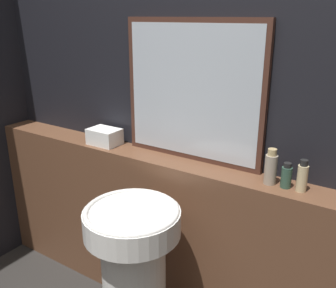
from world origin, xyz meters
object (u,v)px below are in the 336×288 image
object	(u,v)px
mirror	(192,92)
conditioner_bottle	(286,176)
towel_stack	(105,137)
pedestal_sink	(134,276)
shampoo_bottle	(271,168)
lotion_bottle	(302,177)

from	to	relation	value
mirror	conditioner_bottle	size ratio (longest dim) A/B	6.68
mirror	towel_stack	xyz separation A→B (m)	(-0.53, -0.08, -0.30)
pedestal_sink	towel_stack	bearing A→B (deg)	142.27
pedestal_sink	shampoo_bottle	bearing A→B (deg)	39.09
conditioner_bottle	pedestal_sink	bearing A→B (deg)	-144.72
shampoo_bottle	pedestal_sink	bearing A→B (deg)	-140.91
pedestal_sink	mirror	size ratio (longest dim) A/B	1.10
shampoo_bottle	lotion_bottle	distance (m)	0.14
mirror	lotion_bottle	xyz separation A→B (m)	(0.58, -0.08, -0.28)
shampoo_bottle	conditioner_bottle	world-z (taller)	shampoo_bottle
pedestal_sink	conditioner_bottle	xyz separation A→B (m)	(0.55, 0.39, 0.50)
towel_stack	shampoo_bottle	world-z (taller)	shampoo_bottle
conditioner_bottle	towel_stack	bearing A→B (deg)	180.00
pedestal_sink	shampoo_bottle	distance (m)	0.81
towel_stack	shampoo_bottle	xyz separation A→B (m)	(0.97, 0.00, 0.03)
towel_stack	conditioner_bottle	size ratio (longest dim) A/B	1.58
towel_stack	lotion_bottle	world-z (taller)	lotion_bottle
towel_stack	conditioner_bottle	xyz separation A→B (m)	(1.05, 0.00, 0.01)
pedestal_sink	mirror	world-z (taller)	mirror
pedestal_sink	lotion_bottle	distance (m)	0.89
mirror	towel_stack	distance (m)	0.61
mirror	shampoo_bottle	distance (m)	0.53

